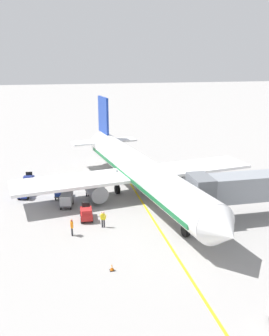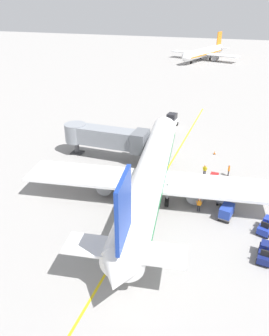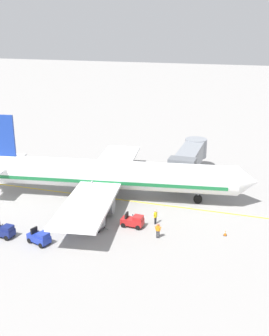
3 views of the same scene
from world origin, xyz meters
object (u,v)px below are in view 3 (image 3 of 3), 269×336
Objects in this scene: parked_airliner at (109,175)px; jet_bridge at (190,157)px; baggage_tug_spare at (39,238)px; ground_crew_marshaller at (158,230)px; baggage_tug_lead at (133,221)px; ground_crew_loader at (81,209)px; ground_crew_wing_walker at (155,216)px; baggage_tug_trailing at (3,231)px; safety_cone_nose_left at (225,233)px; baggage_cart_second_in_train at (67,220)px; baggage_cart_front at (94,221)px.

parked_airliner is 2.80× the size of jet_bridge.
parked_airliner reaches higher than baggage_tug_spare.
parked_airliner reaches higher than ground_crew_marshaller.
ground_crew_loader reaches higher than baggage_tug_lead.
baggage_tug_lead is at bearing -56.32° from ground_crew_wing_walker.
baggage_tug_trailing is (23.36, -15.59, -2.74)m from jet_bridge.
parked_airliner is 12.60m from ground_crew_marshaller.
baggage_tug_spare is at bearing -50.49° from baggage_tug_lead.
baggage_tug_trailing is at bearing -71.44° from safety_cone_nose_left.
baggage_tug_lead reaches higher than safety_cone_nose_left.
baggage_tug_lead is 0.98× the size of baggage_tug_trailing.
safety_cone_nose_left is (-7.58, 22.59, -0.42)m from baggage_tug_trailing.
parked_airliner reaches higher than baggage_tug_trailing.
baggage_cart_second_in_train is (2.40, -7.01, 0.24)m from baggage_tug_lead.
baggage_tug_spare is at bearing -10.51° from parked_airliner.
baggage_cart_second_in_train is (9.42, -1.49, -2.24)m from parked_airliner.
ground_crew_marshaller reaches higher than baggage_tug_trailing.
jet_bridge is 7.89× the size of ground_crew_wing_walker.
ground_crew_loader is at bearing 141.29° from baggage_tug_trailing.
baggage_cart_second_in_train is 17.49m from safety_cone_nose_left.
safety_cone_nose_left is (-0.36, 16.80, -0.66)m from ground_crew_loader.
safety_cone_nose_left is (-3.48, 17.12, -0.66)m from baggage_cart_second_in_train.
baggage_cart_second_in_train is 10.36m from ground_crew_marshaller.
baggage_tug_lead is at bearing -116.66° from ground_crew_marshaller.
baggage_cart_front is at bearing 99.81° from baggage_cart_second_in_train.
jet_bridge is 7.89× the size of ground_crew_loader.
parked_airliner is 12.52× the size of baggage_cart_second_in_train.
baggage_cart_front is at bearing -78.13° from safety_cone_nose_left.
parked_airliner is 9.30m from baggage_cart_front.
parked_airliner reaches higher than ground_crew_loader.
baggage_tug_trailing is 1.54× the size of ground_crew_wing_walker.
baggage_tug_trailing and baggage_tug_spare have the same top height.
ground_crew_wing_walker is (-3.33, 6.10, 0.00)m from baggage_cart_front.
baggage_cart_front and baggage_cart_second_in_train have the same top height.
ground_crew_wing_walker reaches higher than safety_cone_nose_left.
parked_airliner is 16.97m from safety_cone_nose_left.
baggage_tug_lead is 4.33m from baggage_cart_front.
baggage_cart_second_in_train is 5.05× the size of safety_cone_nose_left.
baggage_tug_trailing reaches higher than baggage_cart_front.
ground_crew_loader is at bearing -103.47° from ground_crew_marshaller.
baggage_tug_spare is at bearing -40.98° from baggage_cart_front.
baggage_cart_front is 14.34m from safety_cone_nose_left.
baggage_cart_second_in_train is at bearing -71.11° from baggage_tug_lead.
parked_airliner is 22.05× the size of ground_crew_loader.
ground_crew_marshaller reaches higher than baggage_tug_spare.
parked_airliner is 6.79m from ground_crew_loader.
baggage_tug_trailing is 4.41× the size of safety_cone_nose_left.
baggage_tug_lead is 1.51× the size of ground_crew_loader.
ground_crew_loader is 1.00× the size of ground_crew_marshaller.
ground_crew_wing_walker is at bearing 118.50° from baggage_tug_trailing.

